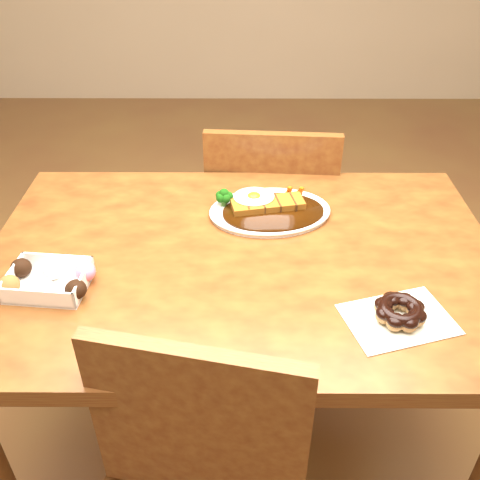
{
  "coord_description": "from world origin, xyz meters",
  "views": [
    {
      "loc": [
        -0.0,
        -1.0,
        1.5
      ],
      "look_at": [
        -0.0,
        -0.03,
        0.81
      ],
      "focal_mm": 40.0,
      "sensor_mm": 36.0,
      "label": 1
    }
  ],
  "objects_px": {
    "donut_box": "(48,279)",
    "pon_de_ring": "(400,312)",
    "chair_far": "(270,224)",
    "table": "(242,286)",
    "katsu_curry_plate": "(268,209)"
  },
  "relations": [
    {
      "from": "donut_box",
      "to": "pon_de_ring",
      "type": "bearing_deg",
      "value": -7.49
    },
    {
      "from": "chair_far",
      "to": "donut_box",
      "type": "height_order",
      "value": "chair_far"
    },
    {
      "from": "donut_box",
      "to": "pon_de_ring",
      "type": "distance_m",
      "value": 0.73
    },
    {
      "from": "table",
      "to": "donut_box",
      "type": "xyz_separation_m",
      "value": [
        -0.41,
        -0.12,
        0.12
      ]
    },
    {
      "from": "table",
      "to": "donut_box",
      "type": "bearing_deg",
      "value": -163.53
    },
    {
      "from": "chair_far",
      "to": "pon_de_ring",
      "type": "height_order",
      "value": "chair_far"
    },
    {
      "from": "chair_far",
      "to": "katsu_curry_plate",
      "type": "distance_m",
      "value": 0.46
    },
    {
      "from": "katsu_curry_plate",
      "to": "donut_box",
      "type": "relative_size",
      "value": 1.71
    },
    {
      "from": "chair_far",
      "to": "katsu_curry_plate",
      "type": "bearing_deg",
      "value": 89.26
    },
    {
      "from": "katsu_curry_plate",
      "to": "donut_box",
      "type": "bearing_deg",
      "value": -148.17
    },
    {
      "from": "katsu_curry_plate",
      "to": "chair_far",
      "type": "bearing_deg",
      "value": 85.35
    },
    {
      "from": "table",
      "to": "pon_de_ring",
      "type": "xyz_separation_m",
      "value": [
        0.31,
        -0.22,
        0.12
      ]
    },
    {
      "from": "chair_far",
      "to": "donut_box",
      "type": "bearing_deg",
      "value": 56.18
    },
    {
      "from": "pon_de_ring",
      "to": "chair_far",
      "type": "bearing_deg",
      "value": 106.12
    },
    {
      "from": "pon_de_ring",
      "to": "table",
      "type": "bearing_deg",
      "value": 145.15
    }
  ]
}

